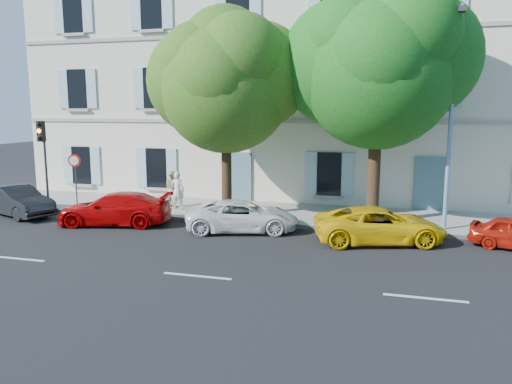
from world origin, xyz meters
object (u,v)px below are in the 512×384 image
(pedestrian_a, at_px, (178,191))
(car_dark_sedan, at_px, (17,201))
(pedestrian_b, at_px, (173,189))
(street_lamp, at_px, (452,109))
(tree_right, at_px, (378,72))
(traffic_light, at_px, (43,145))
(road_sign, at_px, (75,170))
(car_white_coupe, at_px, (242,216))
(car_yellow_supercar, at_px, (380,225))
(car_red_coupe, at_px, (115,209))
(tree_left, at_px, (226,88))

(pedestrian_a, bearing_deg, car_dark_sedan, 19.14)
(pedestrian_a, bearing_deg, pedestrian_b, -50.84)
(street_lamp, bearing_deg, tree_right, 168.39)
(traffic_light, distance_m, pedestrian_b, 6.08)
(car_dark_sedan, height_order, road_sign, road_sign)
(car_white_coupe, distance_m, traffic_light, 10.09)
(car_yellow_supercar, bearing_deg, car_white_coupe, 70.49)
(traffic_light, distance_m, pedestrian_a, 6.37)
(car_white_coupe, relative_size, tree_right, 0.47)
(car_dark_sedan, xyz_separation_m, pedestrian_b, (5.93, 3.03, 0.33))
(car_yellow_supercar, relative_size, pedestrian_b, 2.69)
(car_dark_sedan, distance_m, traffic_light, 2.71)
(car_yellow_supercar, height_order, road_sign, road_sign)
(car_red_coupe, relative_size, tree_left, 0.55)
(tree_left, distance_m, pedestrian_b, 5.55)
(car_white_coupe, relative_size, traffic_light, 1.08)
(tree_right, distance_m, traffic_light, 14.73)
(road_sign, bearing_deg, car_white_coupe, -10.10)
(tree_left, height_order, tree_right, tree_right)
(car_white_coupe, height_order, street_lamp, street_lamp)
(road_sign, relative_size, street_lamp, 0.31)
(car_dark_sedan, distance_m, road_sign, 2.74)
(car_yellow_supercar, bearing_deg, pedestrian_a, 56.30)
(traffic_light, bearing_deg, road_sign, 7.51)
(tree_left, xyz_separation_m, tree_right, (5.87, 0.51, 0.53))
(tree_left, bearing_deg, tree_right, 5.02)
(car_red_coupe, height_order, car_yellow_supercar, car_red_coupe)
(car_dark_sedan, bearing_deg, pedestrian_b, -43.19)
(pedestrian_b, bearing_deg, pedestrian_a, 163.11)
(tree_left, height_order, traffic_light, tree_left)
(car_red_coupe, xyz_separation_m, pedestrian_b, (0.98, 3.35, 0.33))
(car_yellow_supercar, bearing_deg, pedestrian_b, 54.20)
(road_sign, bearing_deg, traffic_light, -172.49)
(tree_left, relative_size, road_sign, 3.35)
(road_sign, distance_m, street_lamp, 15.81)
(street_lamp, bearing_deg, traffic_light, -178.86)
(traffic_light, height_order, street_lamp, street_lamp)
(car_white_coupe, relative_size, pedestrian_b, 2.55)
(traffic_light, height_order, road_sign, traffic_light)
(traffic_light, xyz_separation_m, pedestrian_a, (5.94, 1.19, -1.98))
(car_yellow_supercar, height_order, tree_left, tree_left)
(car_red_coupe, relative_size, tree_right, 0.49)
(car_red_coupe, height_order, pedestrian_a, pedestrian_a)
(car_red_coupe, distance_m, pedestrian_b, 3.50)
(tree_left, distance_m, tree_right, 5.91)
(car_red_coupe, xyz_separation_m, traffic_light, (-4.50, 1.64, 2.32))
(traffic_light, height_order, pedestrian_b, traffic_light)
(car_red_coupe, xyz_separation_m, car_yellow_supercar, (10.27, 0.09, -0.03))
(tree_left, height_order, road_sign, tree_left)
(tree_right, bearing_deg, pedestrian_b, 174.72)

